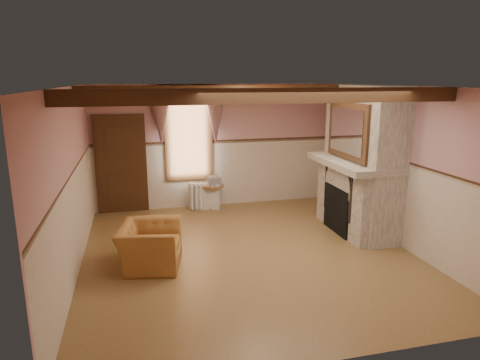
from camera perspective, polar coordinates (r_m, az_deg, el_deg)
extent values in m
cube|color=brown|center=(7.44, 1.05, -9.71)|extent=(5.50, 6.00, 0.01)
cube|color=silver|center=(6.84, 1.16, 12.38)|extent=(5.50, 6.00, 0.01)
cube|color=tan|center=(9.89, -3.42, 4.55)|extent=(5.50, 0.02, 2.80)
cube|color=tan|center=(4.30, 11.60, -7.64)|extent=(5.50, 0.02, 2.80)
cube|color=tan|center=(6.85, -21.70, -0.40)|extent=(0.02, 6.00, 2.80)
cube|color=tan|center=(8.16, 20.12, 1.83)|extent=(0.02, 6.00, 2.80)
cube|color=black|center=(8.51, 13.15, -3.84)|extent=(0.20, 0.95, 0.90)
imported|color=#9E662D|center=(7.00, -11.92, -8.54)|extent=(1.10, 1.21, 0.68)
cylinder|color=brown|center=(9.82, -3.65, -2.24)|extent=(0.62, 0.62, 0.55)
cube|color=#B7AD8C|center=(9.72, -3.50, -0.11)|extent=(0.29, 0.34, 0.20)
cube|color=silver|center=(9.78, -4.77, -2.17)|extent=(0.72, 0.38, 0.60)
imported|color=brown|center=(8.42, 14.88, 2.96)|extent=(0.32, 0.32, 0.08)
cube|color=black|center=(9.08, 12.60, 4.21)|extent=(0.14, 0.24, 0.20)
cylinder|color=gold|center=(8.61, 14.17, 3.90)|extent=(0.11, 0.11, 0.28)
cylinder|color=maroon|center=(7.84, 17.22, 2.36)|extent=(0.06, 0.06, 0.16)
cylinder|color=gold|center=(8.13, 16.02, 2.67)|extent=(0.06, 0.06, 0.12)
cube|color=gray|center=(8.48, 16.05, 2.55)|extent=(0.85, 2.00, 2.80)
cube|color=gray|center=(8.40, 14.97, 2.24)|extent=(1.05, 2.05, 0.12)
cube|color=silver|center=(8.22, 14.09, 6.37)|extent=(0.06, 1.44, 1.04)
cube|color=black|center=(9.74, -15.57, 1.84)|extent=(1.10, 0.10, 2.10)
cube|color=white|center=(9.74, -6.90, 5.82)|extent=(1.06, 0.08, 2.02)
cube|color=gray|center=(9.59, -6.93, 9.31)|extent=(1.30, 0.14, 1.40)
cube|color=black|center=(5.70, 4.35, 11.12)|extent=(5.50, 0.18, 0.20)
cube|color=black|center=(8.01, -1.13, 11.82)|extent=(5.50, 0.18, 0.20)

